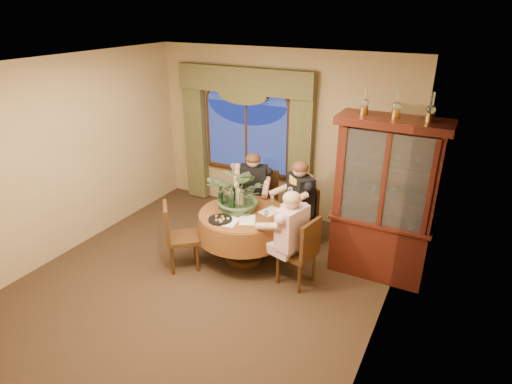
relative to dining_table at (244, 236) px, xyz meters
The scene contains 36 objects.
floor 0.95m from the dining_table, 103.91° to the right, with size 5.00×5.00×0.00m, color black.
wall_back 1.96m from the dining_table, 97.18° to the left, with size 4.50×4.50×0.00m, color #997D50.
wall_right 2.43m from the dining_table, 22.44° to the right, with size 5.00×5.00×0.00m, color #997D50.
ceiling 2.58m from the dining_table, 103.91° to the right, with size 5.00×5.00×0.00m, color white.
window 2.01m from the dining_table, 117.00° to the left, with size 1.62×0.10×1.32m, color navy, non-canonical shape.
arched_transom 2.47m from the dining_table, 117.00° to the left, with size 1.60×0.06×0.44m, color navy, non-canonical shape.
drapery_left 2.53m from the dining_table, 140.11° to the left, with size 0.38×0.14×2.32m, color #464524.
drapery_right 1.75m from the dining_table, 81.81° to the left, with size 0.38×0.14×2.32m, color #464524.
swag_valance 2.56m from the dining_table, 118.22° to the left, with size 2.45×0.16×0.42m, color #464524, non-canonical shape.
dining_table is the anchor object (origin of this frame).
china_cabinet 1.99m from the dining_table, 16.29° to the left, with size 1.35×0.53×2.18m, color #35120D.
oil_lamp_left 2.48m from the dining_table, 20.34° to the left, with size 0.11×0.11×0.34m, color #A5722D, non-canonical shape.
oil_lamp_center 2.71m from the dining_table, 16.29° to the left, with size 0.11×0.11×0.34m, color #A5722D, non-canonical shape.
oil_lamp_right 2.97m from the dining_table, 13.56° to the left, with size 0.11×0.11×0.34m, color #A5722D, non-canonical shape.
chair_right 0.92m from the dining_table, 11.85° to the right, with size 0.42×0.42×0.96m, color black.
chair_back_right 0.89m from the dining_table, 51.49° to the left, with size 0.42×0.42×0.96m, color black.
chair_back 0.96m from the dining_table, 100.37° to the left, with size 0.42×0.42×0.96m, color black.
chair_front_left 0.86m from the dining_table, 139.36° to the right, with size 0.42×0.42×0.96m, color black.
person_pink 0.92m from the dining_table, 16.55° to the right, with size 0.48×0.44×1.33m, color #CD9FA8, non-canonical shape.
person_back 0.88m from the dining_table, 108.07° to the left, with size 0.48×0.44×1.35m, color black, non-canonical shape.
person_scarf 0.94m from the dining_table, 48.17° to the left, with size 0.50×0.46×1.40m, color black, non-canonical shape.
stoneware_vase 0.54m from the dining_table, 135.89° to the left, with size 0.14×0.14×0.27m, color tan, non-canonical shape.
centerpiece_plant 0.96m from the dining_table, 134.12° to the left, with size 0.88×0.97×0.76m, color #3C5534.
olive_bowl 0.40m from the dining_table, 44.86° to the right, with size 0.14×0.14×0.04m, color #48582F.
cheese_platter 0.55m from the dining_table, 113.97° to the right, with size 0.32×0.32×0.02m, color black.
wine_bottle_0 0.58m from the dining_table, behind, with size 0.07×0.07×0.33m, color tan.
wine_bottle_1 0.63m from the dining_table, 145.48° to the left, with size 0.07×0.07×0.33m, color black.
wine_bottle_2 0.64m from the dining_table, behind, with size 0.07×0.07×0.33m, color black.
wine_bottle_3 0.66m from the dining_table, behind, with size 0.07×0.07×0.33m, color tan.
wine_bottle_4 0.56m from the dining_table, 153.10° to the right, with size 0.07×0.07×0.33m, color black.
tasting_paper_0 0.45m from the dining_table, 48.12° to the right, with size 0.21×0.30×0.00m, color white.
tasting_paper_1 0.53m from the dining_table, 31.54° to the left, with size 0.21×0.30×0.00m, color white.
tasting_paper_2 0.50m from the dining_table, 94.45° to the right, with size 0.21×0.30×0.00m, color white.
wine_glass_person_pink 0.64m from the dining_table, 16.55° to the right, with size 0.07×0.07×0.18m, color silver, non-canonical shape.
wine_glass_person_back 0.64m from the dining_table, 108.07° to the left, with size 0.07×0.07×0.18m, color silver, non-canonical shape.
wine_glass_person_scarf 0.64m from the dining_table, 48.17° to the left, with size 0.07×0.07×0.18m, color silver, non-canonical shape.
Camera 1 is at (2.82, -3.81, 3.41)m, focal length 30.00 mm.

